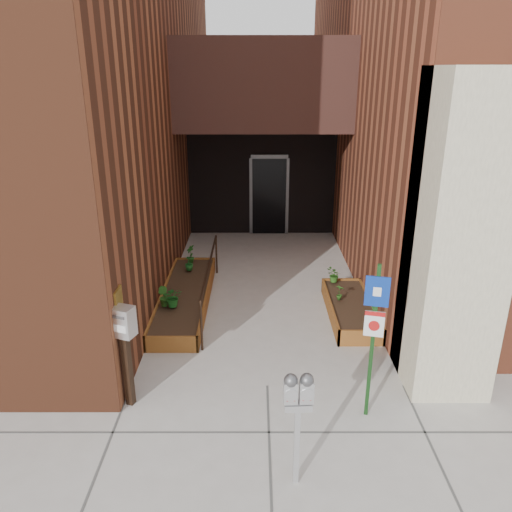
{
  "coord_description": "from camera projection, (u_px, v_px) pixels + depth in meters",
  "views": [
    {
      "loc": [
        -0.17,
        -6.16,
        4.37
      ],
      "look_at": [
        -0.16,
        1.8,
        1.36
      ],
      "focal_mm": 35.0,
      "sensor_mm": 36.0,
      "label": 1
    }
  ],
  "objects": [
    {
      "name": "sign_post",
      "position": [
        374.0,
        327.0,
        6.24
      ],
      "size": [
        0.29,
        0.1,
        2.17
      ],
      "color": "#143814",
      "rests_on": "ground"
    },
    {
      "name": "architecture",
      "position": [
        255.0,
        41.0,
        12.0
      ],
      "size": [
        20.0,
        14.6,
        10.0
      ],
      "color": "brown",
      "rests_on": "ground"
    },
    {
      "name": "planter_right",
      "position": [
        350.0,
        310.0,
        9.32
      ],
      "size": [
        0.8,
        2.2,
        0.3
      ],
      "color": "brown",
      "rests_on": "ground"
    },
    {
      "name": "handrail",
      "position": [
        210.0,
        270.0,
        9.52
      ],
      "size": [
        0.04,
        3.34,
        0.9
      ],
      "color": "black",
      "rests_on": "ground"
    },
    {
      "name": "shrub_left_c",
      "position": [
        189.0,
        263.0,
        10.66
      ],
      "size": [
        0.26,
        0.26,
        0.32
      ],
      "primitive_type": "imported",
      "rotation": [
        0.0,
        0.0,
        3.86
      ],
      "color": "#16501B",
      "rests_on": "planter_left"
    },
    {
      "name": "parking_meter",
      "position": [
        298.0,
        400.0,
        5.24
      ],
      "size": [
        0.32,
        0.15,
        1.42
      ],
      "color": "#B1B2B4",
      "rests_on": "ground"
    },
    {
      "name": "ground",
      "position": [
        267.0,
        386.0,
        7.31
      ],
      "size": [
        80.0,
        80.0,
        0.0
      ],
      "primitive_type": "plane",
      "color": "#9E9991",
      "rests_on": "ground"
    },
    {
      "name": "shrub_right_b",
      "position": [
        340.0,
        292.0,
        9.28
      ],
      "size": [
        0.23,
        0.23,
        0.31
      ],
      "primitive_type": "imported",
      "rotation": [
        0.0,
        0.0,
        2.49
      ],
      "color": "#275618",
      "rests_on": "planter_right"
    },
    {
      "name": "shrub_left_b",
      "position": [
        163.0,
        297.0,
        9.04
      ],
      "size": [
        0.28,
        0.28,
        0.37
      ],
      "primitive_type": "imported",
      "rotation": [
        0.0,
        0.0,
        2.46
      ],
      "color": "#225117",
      "rests_on": "planter_left"
    },
    {
      "name": "shrub_right_c",
      "position": [
        334.0,
        275.0,
        10.05
      ],
      "size": [
        0.39,
        0.39,
        0.3
      ],
      "primitive_type": "imported",
      "rotation": [
        0.0,
        0.0,
        3.95
      ],
      "color": "#2C631C",
      "rests_on": "planter_right"
    },
    {
      "name": "payment_dropbox",
      "position": [
        124.0,
        336.0,
        6.55
      ],
      "size": [
        0.35,
        0.3,
        1.49
      ],
      "color": "black",
      "rests_on": "ground"
    },
    {
      "name": "shrub_left_d",
      "position": [
        191.0,
        254.0,
        11.05
      ],
      "size": [
        0.28,
        0.28,
        0.41
      ],
      "primitive_type": "imported",
      "rotation": [
        0.0,
        0.0,
        5.16
      ],
      "color": "#1B5518",
      "rests_on": "planter_left"
    },
    {
      "name": "shrub_right_a",
      "position": [
        373.0,
        312.0,
        8.56
      ],
      "size": [
        0.21,
        0.21,
        0.3
      ],
      "primitive_type": "imported",
      "rotation": [
        0.0,
        0.0,
        1.26
      ],
      "color": "#195719",
      "rests_on": "planter_right"
    },
    {
      "name": "shrub_left_a",
      "position": [
        173.0,
        297.0,
        9.02
      ],
      "size": [
        0.39,
        0.39,
        0.38
      ],
      "primitive_type": "imported",
      "rotation": [
        0.0,
        0.0,
        0.16
      ],
      "color": "#19581A",
      "rests_on": "planter_left"
    },
    {
      "name": "planter_left",
      "position": [
        185.0,
        298.0,
        9.79
      ],
      "size": [
        0.9,
        3.6,
        0.3
      ],
      "color": "brown",
      "rests_on": "ground"
    }
  ]
}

